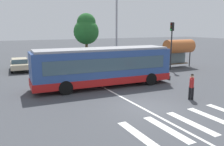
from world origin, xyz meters
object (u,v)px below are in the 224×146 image
Objects in this scene: parked_car_white at (46,63)px; background_tree_right at (86,29)px; pedestrian_crossing_street at (192,85)px; twin_arm_street_lamp at (117,22)px; bus_stop_shelter at (179,47)px; parked_car_champagne at (20,64)px; traffic_light_far_corner at (172,39)px; parked_car_teal at (67,61)px; parked_car_black at (91,60)px; city_transit_bus at (103,67)px.

background_tree_right is at bearing 29.77° from parked_car_white.
twin_arm_street_lamp reaches higher than pedestrian_crossing_street.
parked_car_white is 1.23× the size of bus_stop_shelter.
bus_stop_shelter is (16.80, -6.18, 1.65)m from parked_car_champagne.
parked_car_champagne is 10.08m from background_tree_right.
background_tree_right is (-5.94, 10.11, 0.96)m from traffic_light_far_corner.
parked_car_teal and parked_car_black have the same top height.
city_transit_bus reaches higher than parked_car_white.
pedestrian_crossing_street is 0.21× the size of twin_arm_street_lamp.
parked_car_white is at bearing 149.88° from twin_arm_street_lamp.
bus_stop_shelter is at bearing -33.78° from parked_car_black.
city_transit_bus is 3.06× the size of bus_stop_shelter.
parked_car_white is at bearing -11.37° from parked_car_champagne.
parked_car_teal is 0.99× the size of parked_car_black.
city_transit_bus is 2.18× the size of traffic_light_far_corner.
pedestrian_crossing_street is 11.24m from traffic_light_far_corner.
city_transit_bus is 6.53× the size of pedestrian_crossing_street.
traffic_light_far_corner is at bearing -26.07° from twin_arm_street_lamp.
twin_arm_street_lamp is at bearing 153.93° from traffic_light_far_corner.
parked_car_champagne is at bearing 177.33° from parked_car_black.
twin_arm_street_lamp is 7.56m from background_tree_right.
traffic_light_far_corner is at bearing -59.56° from background_tree_right.
twin_arm_street_lamp is 1.26× the size of background_tree_right.
background_tree_right reaches higher than parked_car_white.
parked_car_black is 6.17m from twin_arm_street_lamp.
traffic_light_far_corner is at bearing -28.37° from parked_car_white.
twin_arm_street_lamp is (-7.29, 1.69, 2.74)m from bus_stop_shelter.
parked_car_teal is 5.92m from background_tree_right.
pedestrian_crossing_street is 0.37× the size of parked_car_champagne.
twin_arm_street_lamp is (9.51, -4.49, 4.39)m from parked_car_champagne.
parked_car_teal is (0.10, 10.51, -0.82)m from city_transit_bus.
parked_car_teal is at bearing 151.54° from bus_stop_shelter.
city_transit_bus is 10.41m from traffic_light_far_corner.
pedestrian_crossing_street reaches higher than parked_car_teal.
twin_arm_street_lamp is at bearing -25.28° from parked_car_champagne.
pedestrian_crossing_street reaches higher than parked_car_champagne.
traffic_light_far_corner reaches higher than parked_car_champagne.
twin_arm_street_lamp reaches higher than bus_stop_shelter.
twin_arm_street_lamp is at bearing -85.44° from background_tree_right.
pedestrian_crossing_street is at bearing -90.37° from background_tree_right.
parked_car_black is at bearing 134.98° from traffic_light_far_corner.
parked_car_teal is 7.63m from twin_arm_street_lamp.
pedestrian_crossing_street is at bearing -128.53° from bus_stop_shelter.
bus_stop_shelter is 7.97m from twin_arm_street_lamp.
city_transit_bus is at bearing -76.02° from parked_car_white.
parked_car_black is (5.43, 0.16, 0.00)m from parked_car_white.
traffic_light_far_corner is at bearing 56.42° from pedestrian_crossing_street.
city_transit_bus is at bearing -90.53° from parked_car_teal.
parked_car_white is 14.06m from traffic_light_far_corner.
city_transit_bus is 10.52m from parked_car_black.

